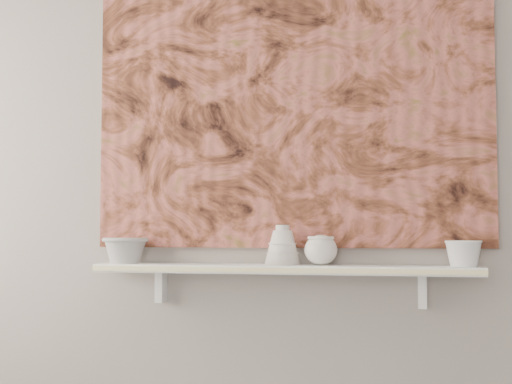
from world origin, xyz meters
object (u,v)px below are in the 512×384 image
(cup_cream, at_px, (321,250))
(bell_vessel, at_px, (282,245))
(bowl_white, at_px, (464,253))
(bowl_grey, at_px, (125,250))
(painting, at_px, (286,102))
(shelf, at_px, (283,269))

(cup_cream, xyz_separation_m, bell_vessel, (-0.14, 0.00, 0.02))
(bell_vessel, relative_size, bowl_white, 1.16)
(bowl_white, bearing_deg, cup_cream, 180.00)
(bell_vessel, distance_m, bowl_white, 0.63)
(bell_vessel, bearing_deg, bowl_grey, 180.00)
(bell_vessel, bearing_deg, painting, 89.78)
(painting, height_order, bowl_grey, painting)
(cup_cream, distance_m, bell_vessel, 0.14)
(painting, xyz_separation_m, bowl_grey, (-0.61, -0.08, -0.56))
(cup_cream, height_order, bowl_white, cup_cream)
(bowl_grey, bearing_deg, painting, 7.50)
(shelf, xyz_separation_m, bell_vessel, (-0.00, 0.00, 0.09))
(shelf, distance_m, painting, 0.63)
(painting, distance_m, bowl_grey, 0.83)
(shelf, distance_m, bell_vessel, 0.09)
(bell_vessel, bearing_deg, bowl_white, 0.00)
(painting, bearing_deg, bowl_grey, -172.50)
(shelf, bearing_deg, painting, 90.00)
(shelf, distance_m, cup_cream, 0.16)
(shelf, height_order, bell_vessel, bell_vessel)
(shelf, bearing_deg, bowl_grey, 180.00)
(bowl_white, bearing_deg, bowl_grey, 180.00)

